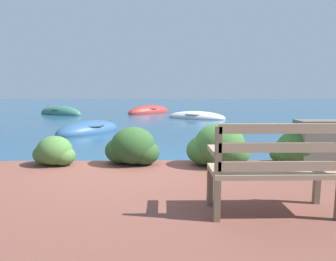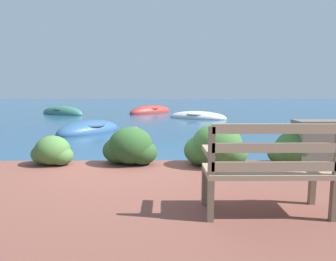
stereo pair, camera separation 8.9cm
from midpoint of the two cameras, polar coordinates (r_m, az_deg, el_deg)
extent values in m
plane|color=navy|center=(5.34, -6.95, -7.98)|extent=(80.00, 80.00, 0.00)
cube|color=brown|center=(3.30, 7.78, -10.49)|extent=(0.06, 0.06, 0.40)
cube|color=brown|center=(3.65, 26.41, -9.45)|extent=(0.06, 0.06, 0.40)
cube|color=brown|center=(2.91, 8.99, -13.09)|extent=(0.06, 0.06, 0.40)
cube|color=brown|center=(3.30, 29.76, -11.49)|extent=(0.06, 0.06, 0.40)
cube|color=gray|center=(3.17, 18.93, -7.34)|extent=(1.22, 0.48, 0.05)
cube|color=gray|center=(2.96, 20.38, -6.42)|extent=(1.16, 0.04, 0.09)
cube|color=gray|center=(2.92, 20.54, -3.09)|extent=(1.16, 0.04, 0.09)
cube|color=gray|center=(2.89, 20.71, 0.32)|extent=(1.16, 0.04, 0.09)
cube|color=brown|center=(2.77, 9.21, -3.88)|extent=(0.06, 0.04, 0.45)
cube|color=gray|center=(2.98, 8.51, -3.91)|extent=(0.07, 0.43, 0.05)
cube|color=gray|center=(3.37, 28.47, -3.44)|extent=(0.07, 0.43, 0.05)
ellipsoid|color=#426B33|center=(5.24, -20.67, -3.55)|extent=(0.57, 0.51, 0.48)
ellipsoid|color=#426B33|center=(5.34, -22.06, -4.17)|extent=(0.43, 0.38, 0.34)
ellipsoid|color=#426B33|center=(5.18, -19.25, -4.56)|extent=(0.40, 0.36, 0.31)
ellipsoid|color=#284C23|center=(4.97, -6.58, -2.87)|extent=(0.73, 0.66, 0.62)
ellipsoid|color=#284C23|center=(5.07, -8.77, -3.76)|extent=(0.55, 0.49, 0.44)
ellipsoid|color=#284C23|center=(4.94, -4.49, -4.20)|extent=(0.51, 0.46, 0.40)
ellipsoid|color=#38662D|center=(4.89, 9.83, -2.71)|extent=(0.81, 0.73, 0.69)
ellipsoid|color=#38662D|center=(4.93, 7.11, -3.76)|extent=(0.61, 0.55, 0.49)
ellipsoid|color=#38662D|center=(4.91, 12.21, -4.17)|extent=(0.57, 0.51, 0.45)
ellipsoid|color=#38662D|center=(5.27, 23.70, -3.11)|extent=(0.68, 0.61, 0.58)
ellipsoid|color=#38662D|center=(5.26, 21.56, -3.96)|extent=(0.51, 0.46, 0.41)
ellipsoid|color=#38662D|center=(5.33, 25.46, -4.21)|extent=(0.48, 0.43, 0.37)
ellipsoid|color=#2D517A|center=(10.38, -14.55, -0.08)|extent=(2.30, 2.61, 0.74)
torus|color=#2D4157|center=(10.36, -14.59, 1.02)|extent=(1.48, 1.48, 0.07)
cube|color=#846647|center=(10.60, -13.05, 1.06)|extent=(0.74, 0.59, 0.04)
cube|color=#846647|center=(10.17, -15.92, 0.68)|extent=(0.74, 0.59, 0.04)
ellipsoid|color=silver|center=(15.03, 5.83, 2.51)|extent=(3.20, 2.49, 0.62)
torus|color=gray|center=(15.01, 5.84, 3.16)|extent=(1.68, 1.68, 0.07)
cube|color=#846647|center=(14.86, 7.44, 2.96)|extent=(0.57, 0.92, 0.04)
cube|color=#846647|center=(15.16, 4.54, 3.10)|extent=(0.57, 0.92, 0.04)
ellipsoid|color=#336B5B|center=(18.11, -19.34, 3.08)|extent=(3.10, 2.31, 0.89)
torus|color=#304F46|center=(18.09, -19.38, 3.85)|extent=(1.28, 1.28, 0.07)
cube|color=#846647|center=(17.75, -18.40, 3.73)|extent=(0.47, 0.70, 0.04)
cube|color=#846647|center=(18.38, -20.16, 3.78)|extent=(0.47, 0.70, 0.04)
ellipsoid|color=#9E2D28|center=(18.23, -3.17, 3.54)|extent=(2.91, 2.87, 0.84)
torus|color=brown|center=(18.22, -3.18, 4.26)|extent=(1.40, 1.40, 0.07)
cube|color=#846647|center=(17.91, -4.30, 4.09)|extent=(0.63, 0.64, 0.04)
cube|color=#846647|center=(18.48, -2.27, 4.23)|extent=(0.63, 0.64, 0.04)
sphere|color=orange|center=(8.79, -6.19, -1.04)|extent=(0.54, 0.54, 0.54)
torus|color=navy|center=(8.79, -6.19, -1.04)|extent=(0.59, 0.59, 0.06)
camera|label=1|loc=(0.04, -89.71, 0.04)|focal=32.00mm
camera|label=2|loc=(0.04, 90.29, -0.04)|focal=32.00mm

